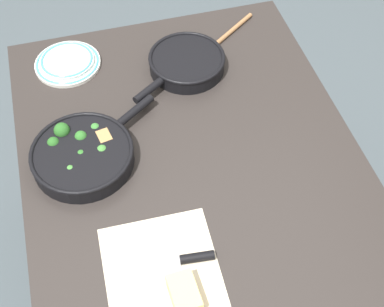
{
  "coord_description": "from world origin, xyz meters",
  "views": [
    {
      "loc": [
        -0.88,
        0.24,
        1.93
      ],
      "look_at": [
        0.0,
        0.0,
        0.76
      ],
      "focal_mm": 50.0,
      "sensor_mm": 36.0,
      "label": 1
    }
  ],
  "objects": [
    {
      "name": "grater_knife",
      "position": [
        -0.3,
        0.11,
        0.75
      ],
      "size": [
        0.05,
        0.22,
        0.02
      ],
      "rotation": [
        0.0,
        0.0,
        1.47
      ],
      "color": "silver",
      "rests_on": "dining_table_red"
    },
    {
      "name": "wooden_spoon",
      "position": [
        0.42,
        -0.19,
        0.75
      ],
      "size": [
        0.23,
        0.31,
        0.02
      ],
      "rotation": [
        0.0,
        0.0,
        2.19
      ],
      "color": "#996B42",
      "rests_on": "dining_table_red"
    },
    {
      "name": "cheese_block",
      "position": [
        -0.4,
        0.13,
        0.76
      ],
      "size": [
        0.1,
        0.07,
        0.05
      ],
      "color": "#EFD67A",
      "rests_on": "dining_table_red"
    },
    {
      "name": "dinner_plate_stack",
      "position": [
        0.47,
        0.29,
        0.75
      ],
      "size": [
        0.21,
        0.21,
        0.03
      ],
      "color": "silver",
      "rests_on": "dining_table_red"
    },
    {
      "name": "dining_table_red",
      "position": [
        0.0,
        0.0,
        0.66
      ],
      "size": [
        1.24,
        0.95,
        0.74
      ],
      "color": "#2D2826",
      "rests_on": "ground_plane"
    },
    {
      "name": "parchment_sheet",
      "position": [
        -0.36,
        0.16,
        0.74
      ],
      "size": [
        0.39,
        0.29,
        0.0
      ],
      "color": "beige",
      "rests_on": "dining_table_red"
    },
    {
      "name": "ground_plane",
      "position": [
        0.0,
        0.0,
        0.0
      ],
      "size": [
        14.0,
        14.0,
        0.0
      ],
      "primitive_type": "plane",
      "color": "#424C51"
    },
    {
      "name": "skillet_broccoli",
      "position": [
        0.07,
        0.29,
        0.77
      ],
      "size": [
        0.31,
        0.38,
        0.07
      ],
      "rotation": [
        0.0,
        0.0,
        5.32
      ],
      "color": "black",
      "rests_on": "dining_table_red"
    },
    {
      "name": "skillet_eggs",
      "position": [
        0.35,
        -0.08,
        0.76
      ],
      "size": [
        0.26,
        0.32,
        0.05
      ],
      "rotation": [
        0.0,
        0.0,
        2.16
      ],
      "color": "black",
      "rests_on": "dining_table_red"
    }
  ]
}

